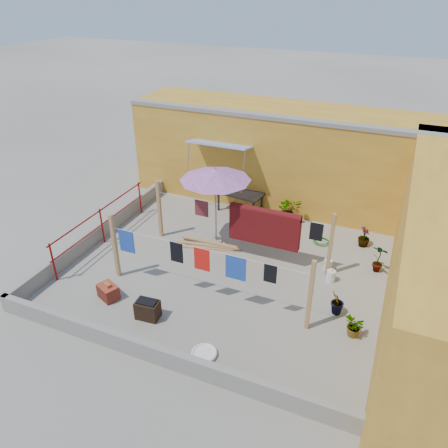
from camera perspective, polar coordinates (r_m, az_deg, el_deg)
The scene contains 20 objects.
ground at distance 11.78m, azimuth 0.45°, elevation -5.82°, with size 80.00×80.00×0.00m, color #9E998E.
wall_back at distance 14.87m, azimuth 9.37°, elevation 8.65°, with size 11.00×3.27×3.21m.
parapet_front at distance 9.23m, azimuth -8.56°, elevation -16.54°, with size 8.30×0.16×0.44m, color gray.
parapet_left at distance 13.51m, azimuth -15.72°, elevation -0.90°, with size 0.16×7.30×0.44m, color gray.
red_railing at distance 13.01m, azimuth -15.73°, elevation 0.39°, with size 0.05×4.20×1.10m.
clothesline_rig at distance 11.51m, azimuth 4.32°, elevation -0.86°, with size 5.09×2.35×1.80m.
patio_umbrella at distance 11.93m, azimuth -1.13°, elevation 6.41°, with size 2.12×2.12×2.37m.
outdoor_table at distance 14.32m, azimuth 2.12°, elevation 3.92°, with size 1.57×0.93×0.70m.
brick_stack at distance 11.05m, azimuth -14.89°, elevation -8.53°, with size 0.60×0.53×0.43m.
lumber_pile at distance 12.66m, azimuth -2.31°, elevation -2.75°, with size 1.95×0.63×0.12m.
brazier at distance 10.27m, azimuth -9.94°, elevation -10.92°, with size 0.56×0.40×0.48m.
white_basin at distance 9.40m, azimuth -2.62°, elevation -16.54°, with size 0.54×0.54×0.09m.
water_jug_a at distance 11.57m, azimuth 13.78°, elevation -6.60°, with size 0.23×0.23×0.36m.
water_jug_b at distance 12.00m, azimuth 13.44°, elevation -5.16°, with size 0.22×0.22×0.34m.
green_hose at distance 13.18m, azimuth 12.63°, elevation -2.24°, with size 0.49×0.49×0.07m.
plant_back_a at distance 13.94m, azimuth 8.47°, elevation 1.88°, with size 0.76×0.66×0.84m, color #215819.
plant_back_b at distance 13.20m, azimuth 17.82°, elevation -1.60°, with size 0.34×0.34×0.60m, color #215819.
plant_right_a at distance 12.15m, azimuth 19.60°, elevation -4.23°, with size 0.43×0.29×0.82m, color #215819.
plant_right_b at distance 10.46m, azimuth 14.54°, elevation -9.86°, with size 0.38×0.30×0.68m, color #215819.
plant_right_c at distance 10.05m, azimuth 16.71°, elevation -12.73°, with size 0.48×0.42×0.53m, color #215819.
Camera 1 is at (3.69, -8.87, 6.82)m, focal length 35.00 mm.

